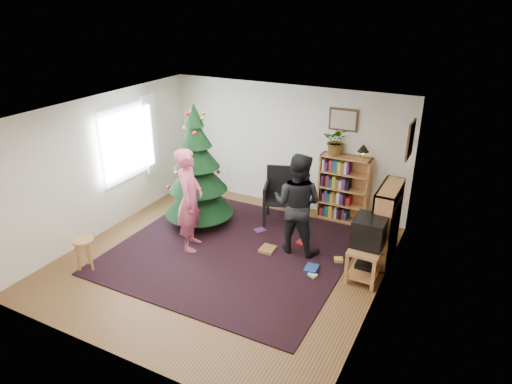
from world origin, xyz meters
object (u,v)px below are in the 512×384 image
at_px(bookshelf_back, 344,188).
at_px(person_by_chair, 297,204).
at_px(stool, 84,246).
at_px(christmas_tree, 198,177).
at_px(potted_plant, 337,141).
at_px(table_lamp, 363,149).
at_px(crt_tv, 369,231).
at_px(armchair, 283,192).
at_px(picture_right, 411,140).
at_px(bookshelf_right, 386,222).
at_px(picture_back, 343,120).
at_px(tv_stand, 367,257).
at_px(person_standing, 190,200).

bearing_deg(bookshelf_back, person_by_chair, -102.88).
distance_m(bookshelf_back, stool, 4.76).
relative_size(christmas_tree, potted_plant, 4.34).
bearing_deg(table_lamp, person_by_chair, -113.15).
xyz_separation_m(crt_tv, armchair, (-1.95, 1.14, -0.19)).
bearing_deg(picture_right, armchair, 179.18).
height_order(picture_right, potted_plant, picture_right).
bearing_deg(stool, person_by_chair, 37.14).
bearing_deg(crt_tv, picture_right, 76.96).
xyz_separation_m(picture_right, bookshelf_back, (-1.18, 0.59, -1.29)).
xyz_separation_m(bookshelf_back, crt_tv, (0.92, -1.70, 0.11)).
relative_size(bookshelf_right, armchair, 1.22).
bearing_deg(bookshelf_back, potted_plant, 180.00).
bearing_deg(bookshelf_right, christmas_tree, 96.25).
bearing_deg(stool, armchair, 55.70).
bearing_deg(table_lamp, picture_right, -33.96).
relative_size(bookshelf_right, crt_tv, 2.55).
distance_m(picture_right, crt_tv, 1.64).
xyz_separation_m(picture_back, stool, (-2.95, -3.73, -1.53)).
bearing_deg(armchair, stool, -142.07).
height_order(christmas_tree, person_by_chair, christmas_tree).
bearing_deg(armchair, bookshelf_back, 10.70).
distance_m(crt_tv, armchair, 2.27).
bearing_deg(bookshelf_back, bookshelf_right, -45.72).
xyz_separation_m(picture_right, tv_stand, (-0.26, -1.11, -1.63)).
bearing_deg(potted_plant, picture_back, 69.29).
bearing_deg(christmas_tree, stool, -108.91).
distance_m(bookshelf_right, table_lamp, 1.54).
height_order(stool, person_standing, person_standing).
xyz_separation_m(bookshelf_back, potted_plant, (-0.20, 0.00, 0.91)).
bearing_deg(person_by_chair, armchair, -54.51).
height_order(armchair, person_by_chair, person_by_chair).
xyz_separation_m(bookshelf_back, table_lamp, (0.30, 0.00, 0.83)).
relative_size(person_standing, potted_plant, 3.35).
bearing_deg(potted_plant, person_standing, -128.58).
height_order(person_standing, person_by_chair, person_standing).
xyz_separation_m(person_standing, table_lamp, (2.29, 2.24, 0.59)).
bearing_deg(armchair, person_standing, -137.44).
xyz_separation_m(stool, person_standing, (1.11, 1.35, 0.49)).
bearing_deg(potted_plant, armchair, -146.06).
distance_m(bookshelf_back, tv_stand, 1.97).
bearing_deg(potted_plant, bookshelf_back, 0.00).
height_order(tv_stand, crt_tv, crt_tv).
xyz_separation_m(picture_back, crt_tv, (1.07, -1.84, -1.18)).
bearing_deg(crt_tv, person_standing, -169.47).
bearing_deg(picture_back, picture_right, -28.69).
bearing_deg(armchair, person_by_chair, -71.99).
bearing_deg(christmas_tree, person_by_chair, -1.94).
height_order(picture_right, armchair, picture_right).
xyz_separation_m(bookshelf_back, tv_stand, (0.92, -1.70, -0.34)).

